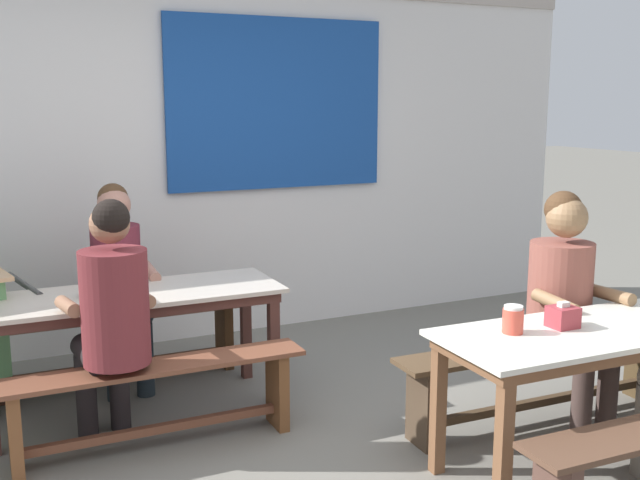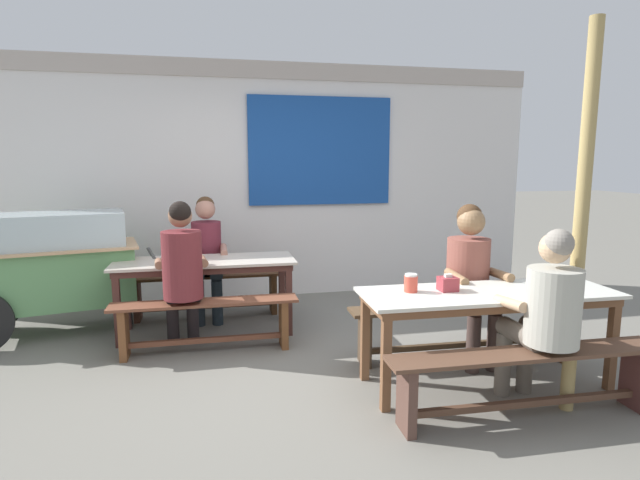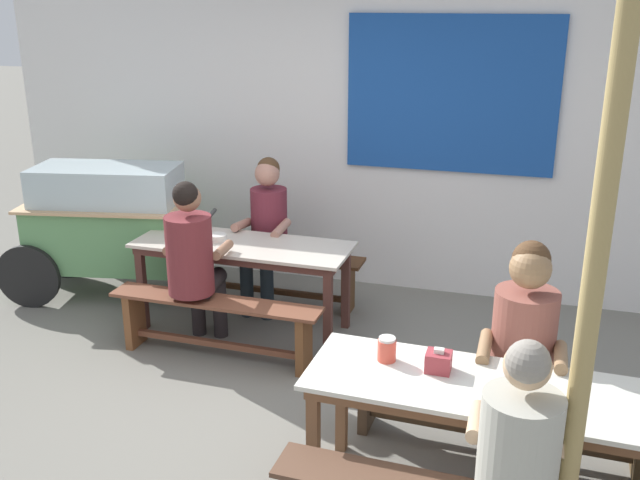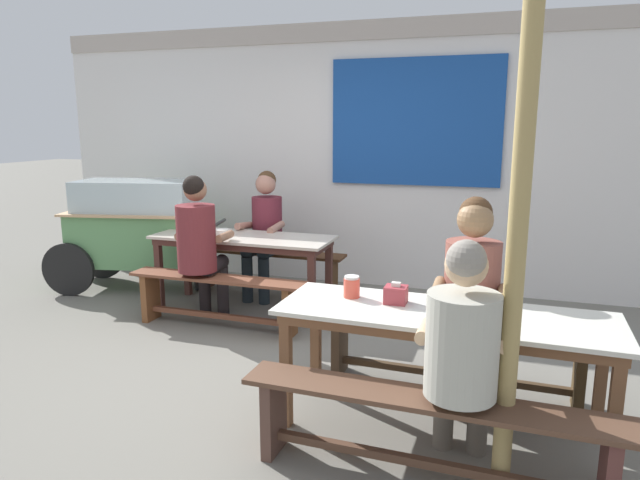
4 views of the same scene
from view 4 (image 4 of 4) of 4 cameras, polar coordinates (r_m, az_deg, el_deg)
ground_plane at (r=4.30m, az=-6.50°, el=-12.52°), size 40.00×40.00×0.00m
backdrop_wall at (r=6.24m, az=2.76°, el=8.96°), size 6.92×0.23×2.80m
dining_table_far at (r=5.38m, az=-7.76°, el=-0.40°), size 1.71×0.63×0.72m
dining_table_near at (r=3.29m, az=12.33°, el=-8.31°), size 1.90×0.68×0.72m
bench_far_back at (r=5.93m, az=-5.40°, el=-2.53°), size 1.67×0.29×0.46m
bench_far_front at (r=5.01m, az=-10.35°, el=-5.42°), size 1.60×0.27×0.46m
bench_near_back at (r=3.91m, az=13.16°, el=-10.36°), size 1.81×0.31×0.46m
bench_near_front at (r=2.95m, az=10.61°, el=-17.87°), size 1.88×0.31×0.46m
food_cart at (r=6.34m, az=-18.06°, el=1.38°), size 1.88×1.03×1.17m
person_right_near_table at (r=3.71m, az=15.00°, el=-4.34°), size 0.46×0.54×1.31m
person_left_back_turned at (r=5.04m, az=-12.05°, el=-0.10°), size 0.47×0.56×1.33m
person_center_facing at (r=5.77m, az=-5.60°, el=1.41°), size 0.42×0.52×1.29m
person_near_front at (r=2.83m, az=14.15°, el=-10.41°), size 0.46×0.59×1.25m
tissue_box at (r=3.36m, az=7.64°, el=-5.45°), size 0.13×0.12×0.13m
condiment_jar at (r=3.44m, az=3.21°, el=-4.73°), size 0.10×0.10×0.13m
soup_bowl at (r=5.45m, az=-9.81°, el=0.81°), size 0.15×0.15×0.05m
wooden_support_post at (r=2.67m, az=19.26°, el=0.40°), size 0.09×0.09×2.53m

